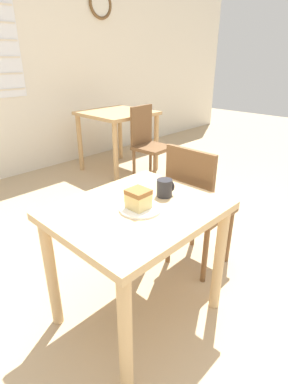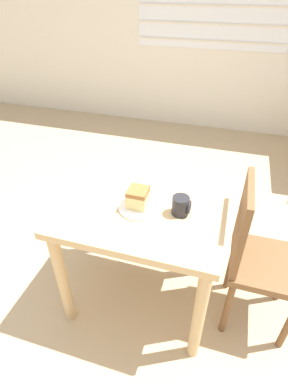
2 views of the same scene
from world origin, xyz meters
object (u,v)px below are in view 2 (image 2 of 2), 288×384
at_px(coffee_mug, 181,206).
at_px(cake_slice, 138,197).
at_px(chair_near_window, 256,255).
at_px(dining_table_near, 143,223).
at_px(plate, 139,207).

bearing_deg(coffee_mug, cake_slice, -176.62).
bearing_deg(chair_near_window, cake_slice, 96.03).
xyz_separation_m(chair_near_window, coffee_mug, (-0.40, -0.05, 0.27)).
relative_size(dining_table_near, chair_near_window, 0.92).
bearing_deg(cake_slice, dining_table_near, 54.43).
bearing_deg(chair_near_window, coffee_mug, 97.44).
height_order(dining_table_near, coffee_mug, coffee_mug).
xyz_separation_m(dining_table_near, plate, (-0.01, -0.03, 0.13)).
height_order(dining_table_near, plate, plate).
relative_size(chair_near_window, coffee_mug, 9.45).
xyz_separation_m(plate, cake_slice, (-0.01, 0.01, 0.05)).
distance_m(chair_near_window, plate, 0.65).
bearing_deg(chair_near_window, dining_table_near, 93.68).
height_order(plate, coffee_mug, coffee_mug).
xyz_separation_m(dining_table_near, chair_near_window, (0.59, 0.04, -0.10)).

